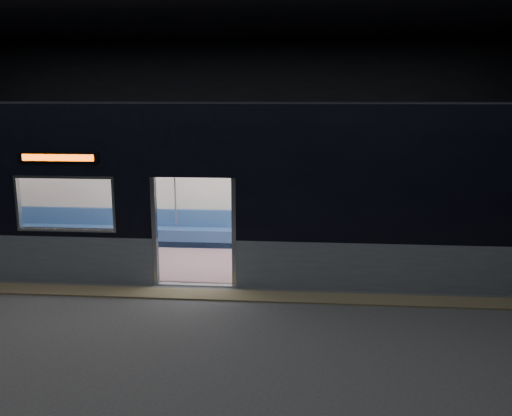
# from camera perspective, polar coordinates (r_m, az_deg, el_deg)

# --- Properties ---
(station_floor) EXTENTS (24.00, 14.00, 0.01)m
(station_floor) POSITION_cam_1_polar(r_m,az_deg,el_deg) (9.36, -7.65, -10.30)
(station_floor) COLOR #47494C
(station_floor) RESTS_ON ground
(station_envelope) EXTENTS (24.00, 14.00, 5.00)m
(station_envelope) POSITION_cam_1_polar(r_m,az_deg,el_deg) (8.67, -8.34, 12.77)
(station_envelope) COLOR black
(station_envelope) RESTS_ON station_floor
(tactile_strip) EXTENTS (22.80, 0.50, 0.03)m
(tactile_strip) POSITION_cam_1_polar(r_m,az_deg,el_deg) (9.85, -6.96, -8.99)
(tactile_strip) COLOR #8C7F59
(tactile_strip) RESTS_ON station_floor
(metro_car) EXTENTS (18.00, 3.04, 3.35)m
(metro_car) POSITION_cam_1_polar(r_m,az_deg,el_deg) (11.29, -5.15, 3.36)
(metro_car) COLOR #86919F
(metro_car) RESTS_ON station_floor
(passenger) EXTENTS (0.48, 0.79, 1.48)m
(passenger) POSITION_cam_1_polar(r_m,az_deg,el_deg) (12.57, 16.74, -0.87)
(passenger) COLOR black
(passenger) RESTS_ON metro_car
(handbag) EXTENTS (0.34, 0.30, 0.17)m
(handbag) POSITION_cam_1_polar(r_m,az_deg,el_deg) (12.35, 16.87, -1.74)
(handbag) COLOR black
(handbag) RESTS_ON passenger
(transit_map) EXTENTS (0.99, 0.03, 0.64)m
(transit_map) POSITION_cam_1_polar(r_m,az_deg,el_deg) (12.84, 18.55, 2.13)
(transit_map) COLOR white
(transit_map) RESTS_ON metro_car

